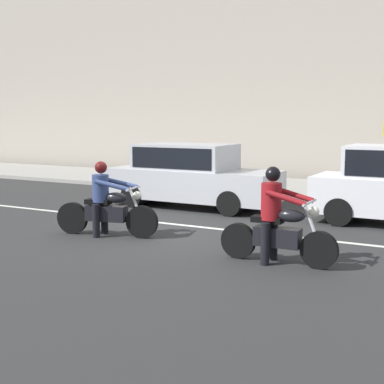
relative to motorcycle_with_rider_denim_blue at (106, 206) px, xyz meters
name	(u,v)px	position (x,y,z in m)	size (l,w,h in m)	color
ground_plane	(161,232)	(0.82, 0.80, -0.63)	(80.00, 80.00, 0.00)	#2B2B2B
sidewalk_slab	(283,187)	(0.82, 8.80, -0.56)	(40.00, 4.40, 0.14)	#99968E
building_facade	(315,31)	(0.82, 12.20, 5.12)	(40.00, 1.40, 11.51)	#A89E8E
lane_marking_stripe	(148,221)	(-0.10, 1.70, -0.63)	(18.00, 0.14, 0.01)	silver
motorcycle_with_rider_denim_blue	(106,206)	(0.00, 0.00, 0.00)	(2.19, 0.79, 1.54)	black
motorcycle_with_rider_crimson	(277,224)	(3.79, -0.34, 0.03)	(2.02, 0.70, 1.62)	black
parked_sedan_silver	(190,175)	(-0.23, 4.05, 0.25)	(4.70, 1.82, 1.72)	#B2B5BA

